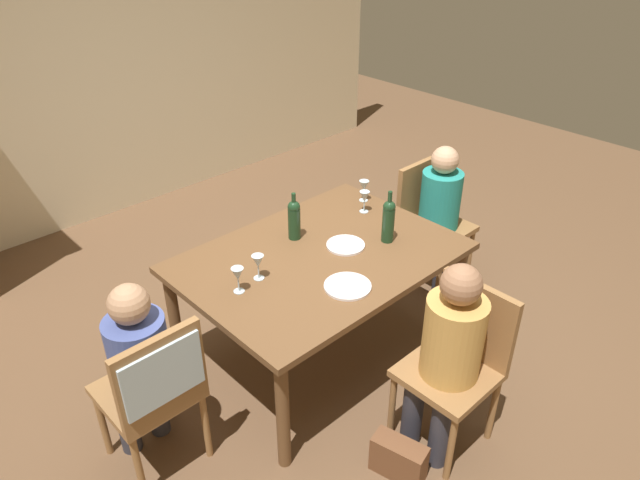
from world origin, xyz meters
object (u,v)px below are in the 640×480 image
object	(u,v)px
chair_near	(459,355)
person_man_guest	(449,348)
dining_table	(320,266)
wine_bottle_dark_red	(294,218)
dinner_plate_host	(348,286)
wine_glass_near_left	(364,187)
person_woman_host	(139,362)
dinner_plate_guest_left	(346,245)
wine_bottle_tall_green	(388,220)
wine_glass_centre	(364,197)
chair_right_end	(428,215)
person_man_bearded	(442,208)
wine_glass_far	(258,262)
handbag	(399,459)
chair_left_end	(156,384)
wine_glass_near_right	(238,275)

from	to	relation	value
chair_near	person_man_guest	distance (m)	0.16
dining_table	wine_bottle_dark_red	xyz separation A→B (m)	(0.02, 0.25, 0.22)
dining_table	chair_near	distance (m)	0.97
dinner_plate_host	wine_glass_near_left	bearing A→B (deg)	38.26
dining_table	dinner_plate_host	world-z (taller)	dinner_plate_host
wine_bottle_dark_red	dinner_plate_host	world-z (taller)	wine_bottle_dark_red
person_woman_host	dinner_plate_guest_left	world-z (taller)	person_woman_host
chair_near	person_man_guest	bearing A→B (deg)	90.00
wine_bottle_tall_green	wine_bottle_dark_red	size ratio (longest dim) A/B	1.09
person_woman_host	wine_glass_centre	xyz separation A→B (m)	(1.76, 0.16, 0.22)
chair_right_end	person_man_bearded	bearing A→B (deg)	90.00
wine_glass_far	wine_bottle_dark_red	bearing A→B (deg)	24.17
person_man_bearded	wine_glass_far	xyz separation A→B (m)	(-1.59, 0.08, 0.22)
dinner_plate_guest_left	wine_glass_far	bearing A→B (deg)	171.18
chair_near	dining_table	bearing A→B (deg)	5.22
handbag	wine_glass_far	bearing A→B (deg)	93.61
wine_bottle_dark_red	dinner_plate_guest_left	size ratio (longest dim) A/B	1.32
chair_right_end	person_man_bearded	size ratio (longest dim) A/B	0.84
wine_glass_far	wine_glass_centre	bearing A→B (deg)	7.60
wine_glass_far	handbag	world-z (taller)	wine_glass_far
wine_bottle_dark_red	wine_glass_centre	xyz separation A→B (m)	(0.56, -0.06, -0.03)
dining_table	wine_glass_centre	size ratio (longest dim) A/B	10.74
person_man_guest	wine_bottle_tall_green	world-z (taller)	person_man_guest
dinner_plate_guest_left	chair_near	bearing A→B (deg)	-95.57
dining_table	dinner_plate_guest_left	xyz separation A→B (m)	(0.18, -0.04, 0.09)
person_man_guest	handbag	xyz separation A→B (m)	(-0.32, -0.00, -0.54)
dinner_plate_guest_left	wine_bottle_tall_green	bearing A→B (deg)	-29.05
chair_left_end	chair_right_end	size ratio (longest dim) A/B	1.00
chair_near	wine_glass_far	size ratio (longest dim) A/B	6.17
person_woman_host	person_man_guest	distance (m)	1.51
wine_bottle_tall_green	handbag	bearing A→B (deg)	-133.90
person_man_bearded	wine_glass_near_left	distance (m)	0.62
wine_glass_near_left	dinner_plate_guest_left	size ratio (longest dim) A/B	0.64
person_woman_host	wine_bottle_dark_red	bearing A→B (deg)	10.52
chair_left_end	person_woman_host	world-z (taller)	person_woman_host
handbag	chair_left_end	bearing A→B (deg)	135.01
person_woman_host	wine_glass_centre	size ratio (longest dim) A/B	7.35
chair_left_end	person_man_guest	distance (m)	1.42
wine_bottle_dark_red	handbag	distance (m)	1.48
person_man_bearded	dinner_plate_guest_left	bearing A→B (deg)	0.69
dinner_plate_guest_left	person_woman_host	bearing A→B (deg)	177.33
chair_left_end	wine_glass_near_left	xyz separation A→B (m)	(1.88, 0.42, 0.26)
wine_bottle_tall_green	wine_glass_centre	xyz separation A→B (m)	(0.17, 0.35, -0.04)
chair_right_end	wine_glass_centre	world-z (taller)	chair_right_end
wine_glass_far	dinner_plate_guest_left	size ratio (longest dim) A/B	0.64
dinner_plate_guest_left	wine_glass_near_left	bearing A→B (deg)	32.98
wine_glass_near_left	handbag	bearing A→B (deg)	-129.85
chair_near	wine_glass_centre	xyz separation A→B (m)	(0.49, 1.14, 0.32)
dining_table	wine_glass_near_left	bearing A→B (deg)	23.27
chair_left_end	wine_glass_near_right	world-z (taller)	chair_left_end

